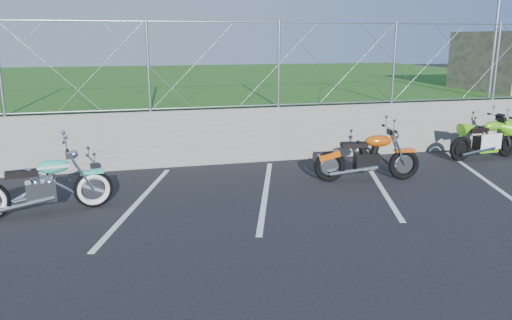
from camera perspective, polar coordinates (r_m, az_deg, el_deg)
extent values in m
plane|color=black|center=(8.74, 2.86, -5.59)|extent=(90.00, 90.00, 0.00)
cube|color=slate|center=(11.85, -2.11, 2.82)|extent=(30.00, 0.22, 1.30)
cube|color=#1F4F15|center=(21.63, -7.83, 7.64)|extent=(30.00, 20.00, 1.30)
cylinder|color=gray|center=(11.64, -2.22, 15.49)|extent=(28.00, 0.03, 0.03)
cylinder|color=gray|center=(11.73, -2.14, 6.18)|extent=(28.00, 0.03, 0.03)
cylinder|color=gray|center=(15.23, 25.62, 12.08)|extent=(0.08, 0.08, 3.00)
cube|color=silver|center=(9.33, -13.31, -4.67)|extent=(1.49, 4.31, 0.01)
cube|color=silver|center=(9.65, 1.11, -3.68)|extent=(1.49, 4.31, 0.01)
cube|color=silver|center=(10.52, 13.82, -2.60)|extent=(1.49, 4.31, 0.01)
cube|color=silver|center=(11.82, 24.15, -1.63)|extent=(1.49, 4.31, 0.01)
torus|color=black|center=(9.16, -18.09, -3.17)|extent=(0.67, 0.23, 0.66)
cube|color=silver|center=(9.09, -23.35, -3.29)|extent=(0.51, 0.36, 0.34)
ellipsoid|color=#30C19E|center=(9.00, -22.19, -0.69)|extent=(0.57, 0.34, 0.23)
cube|color=black|center=(9.01, -25.21, -1.43)|extent=(0.54, 0.33, 0.09)
cube|color=#30C19E|center=(9.08, -18.24, -1.29)|extent=(0.40, 0.22, 0.06)
cylinder|color=silver|center=(8.94, -20.93, 1.45)|extent=(0.16, 0.72, 0.03)
torus|color=black|center=(10.38, 8.41, -0.72)|extent=(0.66, 0.22, 0.65)
torus|color=black|center=(10.86, 16.52, -0.50)|extent=(0.66, 0.22, 0.65)
cube|color=black|center=(10.56, 12.48, -0.12)|extent=(0.52, 0.37, 0.36)
ellipsoid|color=#BA4B0A|center=(10.54, 13.79, 2.13)|extent=(0.59, 0.34, 0.24)
cube|color=black|center=(10.41, 11.14, 1.70)|extent=(0.56, 0.33, 0.09)
cube|color=#BA4B0A|center=(10.79, 16.63, 1.07)|extent=(0.42, 0.22, 0.06)
cylinder|color=silver|center=(10.57, 15.02, 3.50)|extent=(0.15, 0.75, 0.03)
torus|color=black|center=(12.97, 22.34, 1.19)|extent=(0.62, 0.17, 0.61)
torus|color=black|center=(13.97, 26.77, 1.57)|extent=(0.62, 0.17, 0.61)
cube|color=black|center=(13.42, 24.62, 1.81)|extent=(0.49, 0.33, 0.35)
ellipsoid|color=#56BB17|center=(13.51, 25.47, 3.55)|extent=(0.56, 0.30, 0.24)
cube|color=black|center=(13.18, 23.93, 3.17)|extent=(0.53, 0.29, 0.09)
cube|color=#56BB17|center=(13.92, 26.90, 2.72)|extent=(0.40, 0.19, 0.06)
cylinder|color=silver|center=(13.60, 26.10, 4.55)|extent=(0.09, 0.73, 0.03)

